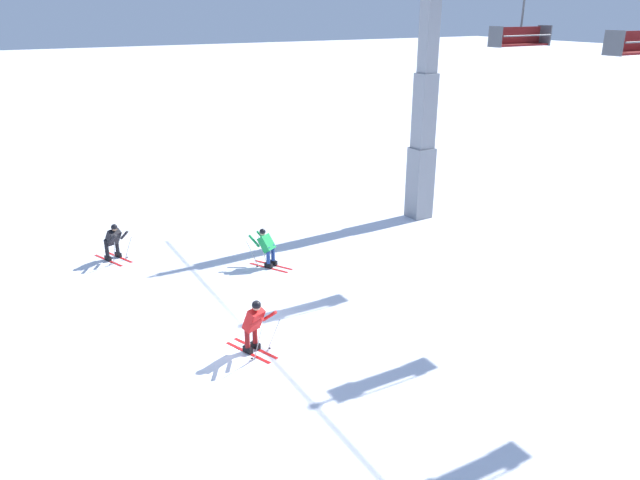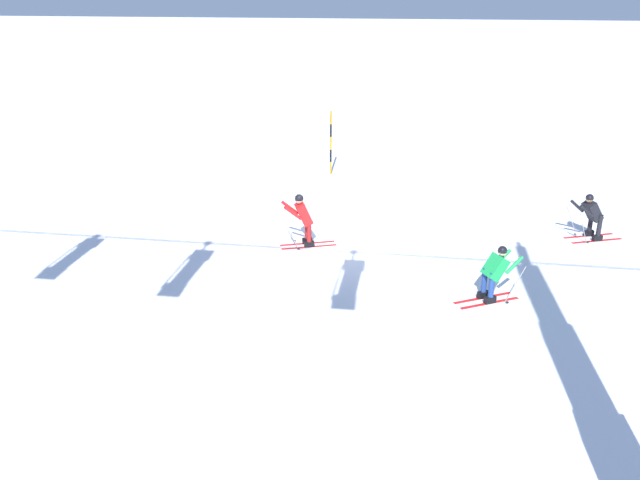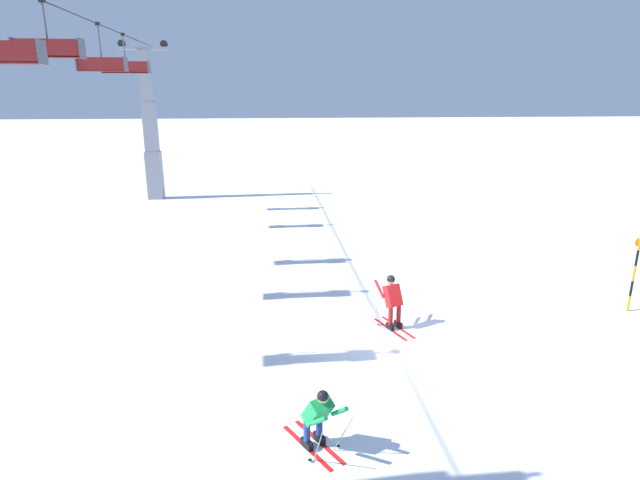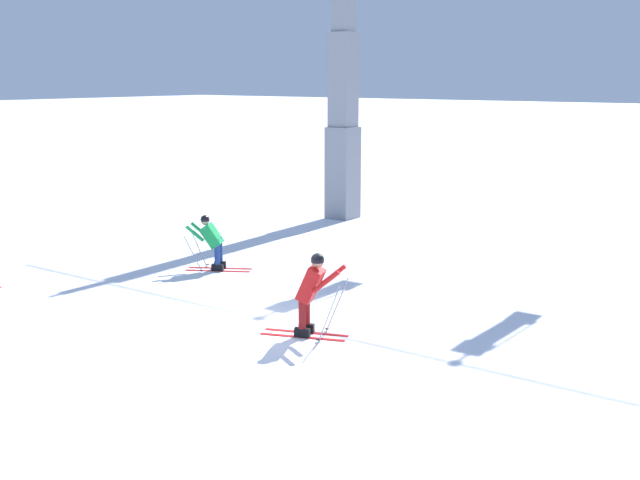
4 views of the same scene
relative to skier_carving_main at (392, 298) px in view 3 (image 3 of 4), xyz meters
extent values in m
plane|color=white|center=(-1.05, -0.11, -0.88)|extent=(260.00, 260.00, 0.00)
cube|color=red|center=(-0.18, 0.08, -0.88)|extent=(1.51, 0.65, 0.01)
cube|color=black|center=(-0.18, 0.08, -0.79)|extent=(0.30, 0.20, 0.16)
cylinder|color=maroon|center=(-0.18, 0.08, -0.37)|extent=(0.13, 0.13, 0.68)
cube|color=red|center=(-0.08, -0.18, -0.88)|extent=(1.51, 0.65, 0.01)
cube|color=black|center=(-0.08, -0.18, -0.79)|extent=(0.30, 0.20, 0.16)
cylinder|color=maroon|center=(-0.08, -0.18, -0.37)|extent=(0.13, 0.13, 0.68)
cube|color=red|center=(-0.01, -0.01, 0.08)|extent=(0.60, 0.57, 0.67)
sphere|color=tan|center=(0.10, 0.04, 0.49)|extent=(0.22, 0.22, 0.22)
sphere|color=black|center=(0.10, 0.04, 0.53)|extent=(0.24, 0.24, 0.24)
cylinder|color=red|center=(0.23, 0.33, 0.20)|extent=(0.50, 0.26, 0.44)
cylinder|color=gray|center=(0.25, 0.39, -0.42)|extent=(0.40, 0.29, 1.17)
cylinder|color=black|center=(0.07, 0.37, -0.83)|extent=(0.07, 0.07, 0.01)
cylinder|color=red|center=(0.39, -0.10, 0.20)|extent=(0.50, 0.26, 0.44)
cylinder|color=gray|center=(0.45, -0.12, -0.42)|extent=(0.47, 0.08, 1.17)
cylinder|color=black|center=(0.30, -0.23, -0.83)|extent=(0.07, 0.07, 0.01)
cube|color=gray|center=(19.80, 10.48, 0.61)|extent=(0.91, 0.91, 2.98)
cube|color=gray|center=(19.80, 10.48, 3.58)|extent=(0.76, 0.76, 2.98)
cube|color=gray|center=(19.80, 10.48, 6.56)|extent=(0.62, 0.62, 2.98)
cube|color=gray|center=(19.80, 10.48, 8.14)|extent=(0.28, 2.79, 0.18)
cylinder|color=black|center=(19.80, 11.69, 8.39)|extent=(0.10, 0.44, 0.44)
cylinder|color=black|center=(19.80, 9.27, 8.39)|extent=(0.10, 0.44, 0.44)
cylinder|color=black|center=(6.59, 10.48, 8.45)|extent=(32.43, 0.05, 0.05)
cube|color=maroon|center=(2.18, 10.48, 6.37)|extent=(0.45, 2.21, 0.06)
cylinder|color=#4C4F54|center=(2.48, 10.48, 6.67)|extent=(0.04, 2.10, 0.04)
cube|color=#4C4F54|center=(2.18, 9.37, 6.65)|extent=(0.57, 0.05, 0.63)
cube|color=black|center=(5.59, 10.48, 8.45)|extent=(0.20, 0.16, 0.14)
cylinder|color=#4C4F54|center=(5.59, 10.48, 7.87)|extent=(0.07, 0.07, 1.16)
cube|color=maroon|center=(5.59, 10.48, 6.74)|extent=(0.45, 2.13, 0.06)
cube|color=maroon|center=(5.40, 10.48, 7.01)|extent=(0.06, 2.13, 0.55)
cylinder|color=#4C4F54|center=(5.90, 10.48, 7.04)|extent=(0.04, 2.03, 0.04)
cube|color=#4C4F54|center=(5.59, 11.55, 7.01)|extent=(0.57, 0.05, 0.63)
cube|color=#4C4F54|center=(5.59, 9.41, 7.01)|extent=(0.57, 0.05, 0.63)
cube|color=black|center=(11.30, 10.48, 8.45)|extent=(0.20, 0.16, 0.14)
cylinder|color=#4C4F54|center=(11.30, 10.48, 7.77)|extent=(0.07, 0.07, 1.36)
cube|color=maroon|center=(11.30, 10.48, 6.54)|extent=(0.45, 2.03, 0.06)
cube|color=maroon|center=(11.11, 10.48, 6.82)|extent=(0.06, 2.03, 0.55)
cylinder|color=#4C4F54|center=(11.61, 10.48, 6.84)|extent=(0.04, 1.93, 0.04)
cube|color=#4C4F54|center=(11.30, 11.49, 6.82)|extent=(0.57, 0.05, 0.63)
cube|color=#4C4F54|center=(11.30, 9.47, 6.82)|extent=(0.57, 0.05, 0.63)
cube|color=black|center=(15.35, 10.48, 8.45)|extent=(0.20, 0.16, 0.14)
cylinder|color=#4C4F54|center=(15.35, 10.48, 7.81)|extent=(0.07, 0.07, 1.29)
cube|color=maroon|center=(15.35, 10.48, 6.61)|extent=(0.45, 2.32, 0.06)
cube|color=maroon|center=(15.15, 10.48, 6.88)|extent=(0.06, 2.32, 0.55)
cylinder|color=#4C4F54|center=(15.65, 10.48, 6.91)|extent=(0.04, 2.20, 0.04)
cube|color=#4C4F54|center=(15.35, 11.64, 6.88)|extent=(0.57, 0.05, 0.63)
cube|color=#4C4F54|center=(15.35, 9.32, 6.88)|extent=(0.57, 0.05, 0.63)
cylinder|color=orange|center=(0.31, -7.54, -0.64)|extent=(0.07, 0.07, 0.49)
cylinder|color=black|center=(0.31, -7.54, -0.15)|extent=(0.07, 0.07, 0.49)
cylinder|color=orange|center=(0.31, -7.54, 0.34)|extent=(0.07, 0.07, 0.49)
cylinder|color=black|center=(0.31, -7.54, 0.84)|extent=(0.07, 0.07, 0.49)
cylinder|color=orange|center=(0.31, -7.54, 1.33)|extent=(0.07, 0.07, 0.49)
cylinder|color=orange|center=(0.33, -7.54, 1.32)|extent=(0.02, 0.28, 0.28)
cube|color=red|center=(-4.79, 2.59, -0.88)|extent=(1.40, 0.87, 0.01)
cube|color=black|center=(-4.79, 2.59, -0.79)|extent=(0.30, 0.24, 0.16)
cylinder|color=navy|center=(-4.79, 2.59, -0.41)|extent=(0.13, 0.13, 0.61)
cube|color=red|center=(-4.94, 2.84, -0.88)|extent=(1.40, 0.87, 0.01)
cube|color=black|center=(-4.94, 2.84, -0.79)|extent=(0.30, 0.24, 0.16)
cylinder|color=navy|center=(-4.94, 2.84, -0.41)|extent=(0.13, 0.13, 0.61)
cube|color=green|center=(-5.00, 2.64, -0.05)|extent=(0.67, 0.63, 0.61)
sphere|color=beige|center=(-5.13, 2.56, 0.31)|extent=(0.20, 0.20, 0.20)
sphere|color=black|center=(-5.13, 2.56, 0.34)|extent=(0.22, 0.22, 0.22)
cylinder|color=green|center=(-5.19, 2.26, 0.04)|extent=(0.44, 0.30, 0.40)
cylinder|color=gray|center=(-5.18, 2.21, -0.49)|extent=(0.36, 0.36, 1.02)
cylinder|color=black|center=(-5.01, 2.26, -0.83)|extent=(0.07, 0.07, 0.01)
cylinder|color=green|center=(-5.42, 2.66, 0.04)|extent=(0.44, 0.30, 0.40)
cylinder|color=gray|center=(-5.46, 2.69, -0.49)|extent=(0.47, 0.15, 1.02)
cylinder|color=black|center=(-5.33, 2.82, -0.83)|extent=(0.07, 0.07, 0.01)
camera|label=1|loc=(12.74, -5.24, 7.54)|focal=34.06mm
camera|label=2|loc=(-3.17, 16.87, 6.04)|focal=36.58mm
camera|label=3|loc=(-13.05, 3.46, 5.58)|focal=28.46mm
camera|label=4|loc=(8.46, -11.20, 3.74)|focal=45.63mm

